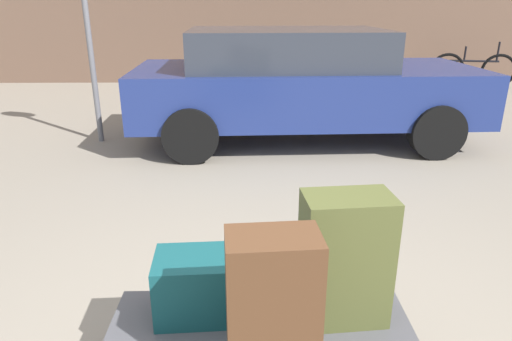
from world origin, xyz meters
name	(u,v)px	position (x,y,z in m)	size (l,w,h in m)	color
suitcase_brown_rear_right	(272,313)	(0.03, -0.22, 0.66)	(0.33, 0.21, 0.64)	#51331E
duffel_bag_teal_center	(218,284)	(-0.20, 0.21, 0.49)	(0.58, 0.28, 0.30)	#144C51
suitcase_olive_front_left	(345,259)	(0.38, 0.17, 0.65)	(0.39, 0.24, 0.61)	#4C5128
parked_car	(300,82)	(0.63, 4.26, 0.76)	(4.36, 2.04, 1.42)	navy
bicycle_leaning	(473,70)	(4.75, 8.14, 0.37)	(1.75, 0.34, 0.96)	black
bollard_kerb_near	(384,84)	(2.50, 6.89, 0.29)	(0.26, 0.26, 0.58)	#72665B
bollard_kerb_mid	(448,84)	(3.71, 6.89, 0.29)	(0.26, 0.26, 0.58)	#72665B
no_parking_sign	(87,22)	(-2.00, 4.24, 1.51)	(0.50, 0.07, 2.44)	slate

